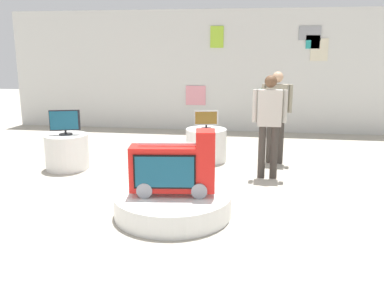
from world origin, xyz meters
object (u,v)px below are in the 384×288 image
at_px(main_display_pedestal, 173,204).
at_px(shopper_browsing_near_truck, 276,110).
at_px(shopper_browsing_rear, 269,119).
at_px(display_pedestal_left_rear, 206,145).
at_px(tv_on_center_rear, 65,122).
at_px(tv_on_left_rear, 206,119).
at_px(display_pedestal_center_rear, 67,152).
at_px(novelty_firetruck_tv, 174,169).

distance_m(main_display_pedestal, shopper_browsing_near_truck, 3.21).
bearing_deg(shopper_browsing_near_truck, shopper_browsing_rear, -99.39).
distance_m(display_pedestal_left_rear, tv_on_center_rear, 2.63).
bearing_deg(tv_on_left_rear, main_display_pedestal, -92.60).
relative_size(tv_on_center_rear, shopper_browsing_rear, 0.30).
bearing_deg(main_display_pedestal, shopper_browsing_near_truck, 62.70).
bearing_deg(main_display_pedestal, display_pedestal_center_rear, 141.77).
distance_m(shopper_browsing_near_truck, shopper_browsing_rear, 0.97).
bearing_deg(tv_on_left_rear, display_pedestal_left_rear, 79.17).
bearing_deg(tv_on_left_rear, shopper_browsing_near_truck, 2.36).
relative_size(main_display_pedestal, tv_on_left_rear, 3.38).
distance_m(main_display_pedestal, shopper_browsing_rear, 2.35).
xyz_separation_m(tv_on_center_rear, shopper_browsing_rear, (3.54, -0.01, 0.15)).
bearing_deg(novelty_firetruck_tv, tv_on_center_rear, 142.05).
xyz_separation_m(display_pedestal_center_rear, shopper_browsing_rear, (3.54, -0.02, 0.69)).
height_order(tv_on_left_rear, tv_on_center_rear, tv_on_center_rear).
xyz_separation_m(novelty_firetruck_tv, display_pedestal_center_rear, (-2.31, 1.81, -0.31)).
relative_size(tv_on_left_rear, tv_on_center_rear, 0.87).
bearing_deg(main_display_pedestal, tv_on_center_rear, 141.85).
relative_size(novelty_firetruck_tv, shopper_browsing_rear, 0.65).
distance_m(main_display_pedestal, tv_on_center_rear, 2.99).
bearing_deg(main_display_pedestal, novelty_firetruck_tv, -10.61).
xyz_separation_m(main_display_pedestal, shopper_browsing_rear, (1.26, 1.78, 0.86)).
height_order(display_pedestal_left_rear, display_pedestal_center_rear, same).
bearing_deg(shopper_browsing_rear, display_pedestal_left_rear, 141.30).
relative_size(main_display_pedestal, display_pedestal_left_rear, 1.95).
height_order(display_pedestal_left_rear, tv_on_left_rear, tv_on_left_rear).
height_order(main_display_pedestal, shopper_browsing_near_truck, shopper_browsing_near_truck).
distance_m(tv_on_left_rear, display_pedestal_center_rear, 2.61).
distance_m(main_display_pedestal, tv_on_left_rear, 2.77).
xyz_separation_m(novelty_firetruck_tv, tv_on_center_rear, (-2.31, 1.80, 0.23)).
bearing_deg(shopper_browsing_near_truck, main_display_pedestal, -117.30).
bearing_deg(tv_on_center_rear, display_pedestal_left_rear, 20.39).
xyz_separation_m(display_pedestal_left_rear, display_pedestal_center_rear, (-2.41, -0.89, 0.00)).
bearing_deg(display_pedestal_center_rear, main_display_pedestal, -38.23).
xyz_separation_m(main_display_pedestal, shopper_browsing_near_truck, (1.42, 2.74, 0.87)).
bearing_deg(novelty_firetruck_tv, display_pedestal_center_rear, 141.98).
distance_m(novelty_firetruck_tv, shopper_browsing_near_truck, 3.10).
xyz_separation_m(display_pedestal_center_rear, shopper_browsing_near_truck, (3.70, 0.94, 0.69)).
distance_m(main_display_pedestal, display_pedestal_left_rear, 2.70).
relative_size(display_pedestal_left_rear, display_pedestal_center_rear, 1.02).
height_order(display_pedestal_center_rear, shopper_browsing_rear, shopper_browsing_rear).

